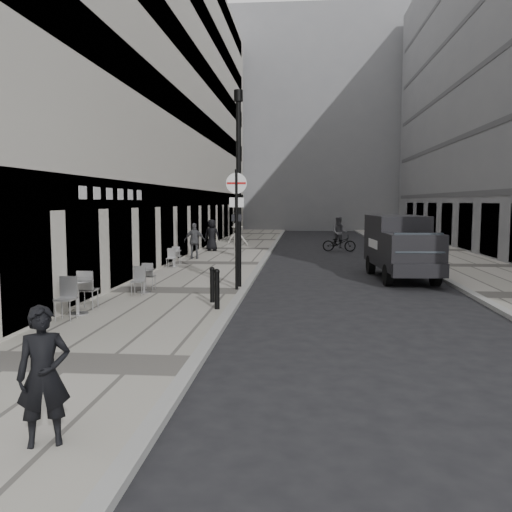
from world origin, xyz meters
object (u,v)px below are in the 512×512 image
Objects in this scene: sign_post at (237,213)px; lamppost at (239,179)px; panel_van at (400,244)px; cyclist at (339,238)px; walking_man at (44,376)px.

sign_post is 1.23m from lamppost.
panel_van is 2.50× the size of cyclist.
panel_van is (5.66, 3.11, -2.27)m from lamppost.
lamppost is at bearing -154.95° from panel_van.
panel_van reaches higher than cyclist.
sign_post is 1.83× the size of cyclist.
lamppost is 3.06× the size of cyclist.
walking_man is at bearing -94.06° from lamppost.
lamppost is 6.84m from panel_van.
lamppost is at bearing 86.19° from sign_post.
cyclist is (4.16, 14.22, -2.79)m from lamppost.
sign_post is at bearing -90.00° from lamppost.
sign_post is 0.60× the size of lamppost.
lamppost is at bearing -102.85° from cyclist.
panel_van is at bearing -78.87° from cyclist.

